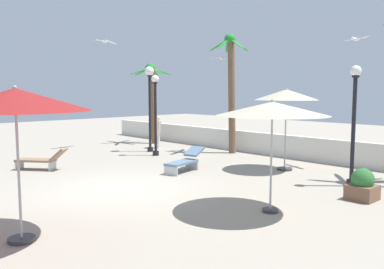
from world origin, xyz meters
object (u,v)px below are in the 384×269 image
lamp_post_2 (354,118)px  lounge_chair_0 (185,160)px  seagull_0 (221,58)px  seagull_2 (105,42)px  seagull_1 (356,39)px  patio_umbrella_0 (15,101)px  lamp_post_1 (150,94)px  palm_tree_1 (231,82)px  patio_umbrella_2 (272,109)px  lamp_post_0 (155,108)px  guest_0 (158,129)px  lounge_chair_1 (42,159)px  planter (362,186)px  palm_tree_2 (152,93)px  patio_umbrella_1 (286,96)px

lamp_post_2 → lounge_chair_0: (-5.14, -2.16, -1.67)m
seagull_0 → seagull_2: bearing=-144.9°
lamp_post_2 → seagull_1: size_ratio=3.36×
patio_umbrella_0 → seagull_0: bearing=115.4°
lamp_post_1 → palm_tree_1: bearing=41.1°
patio_umbrella_2 → lamp_post_0: 9.23m
guest_0 → patio_umbrella_0: bearing=-50.0°
guest_0 → seagull_0: size_ratio=1.84×
patio_umbrella_2 → seagull_1: seagull_1 is taller
lamp_post_2 → lounge_chair_1: (-8.91, -5.82, -1.69)m
lamp_post_0 → patio_umbrella_0: bearing=-52.0°
lamp_post_1 → seagull_0: 3.76m
guest_0 → planter: 11.61m
palm_tree_2 → seagull_1: size_ratio=4.06×
palm_tree_2 → lounge_chair_0: 8.50m
patio_umbrella_2 → lamp_post_2: size_ratio=0.74×
palm_tree_2 → lamp_post_1: 3.15m
lamp_post_1 → lounge_chair_0: (4.69, -1.99, -2.33)m
lamp_post_1 → seagull_0: size_ratio=4.58×
patio_umbrella_1 → planter: size_ratio=3.52×
patio_umbrella_0 → lamp_post_2: lamp_post_2 is taller
seagull_2 → patio_umbrella_2: bearing=-13.8°
lamp_post_0 → lounge_chair_0: 4.20m
palm_tree_1 → seagull_2: size_ratio=4.00×
lamp_post_2 → patio_umbrella_0: bearing=-103.6°
palm_tree_2 → palm_tree_1: bearing=5.2°
lounge_chair_1 → seagull_1: size_ratio=1.67×
lamp_post_0 → lamp_post_2: (8.70, 0.72, -0.03)m
lounge_chair_0 → seagull_1: size_ratio=1.77×
palm_tree_2 → lamp_post_1: (2.42, -2.02, 0.00)m
lounge_chair_1 → planter: planter is taller
seagull_1 → seagull_2: bearing=-160.2°
palm_tree_1 → lamp_post_0: size_ratio=1.53×
patio_umbrella_0 → planter: size_ratio=3.51×
patio_umbrella_2 → lounge_chair_0: size_ratio=1.40×
patio_umbrella_1 → lamp_post_2: 2.97m
patio_umbrella_2 → patio_umbrella_0: bearing=-112.7°
lamp_post_2 → patio_umbrella_2: bearing=-91.1°
palm_tree_2 → seagull_1: seagull_1 is taller
patio_umbrella_1 → palm_tree_1: bearing=157.8°
patio_umbrella_2 → planter: size_ratio=3.17×
lamp_post_2 → guest_0: size_ratio=2.25×
patio_umbrella_1 → lamp_post_1: size_ratio=0.74×
planter → guest_0: bearing=169.4°
lounge_chair_1 → guest_0: bearing=103.2°
patio_umbrella_1 → lamp_post_0: lamp_post_0 is taller
lounge_chair_1 → patio_umbrella_0: bearing=-25.7°
lounge_chair_1 → seagull_2: bearing=125.4°
lounge_chair_1 → lamp_post_1: bearing=99.3°
patio_umbrella_1 → lounge_chair_0: bearing=-129.4°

